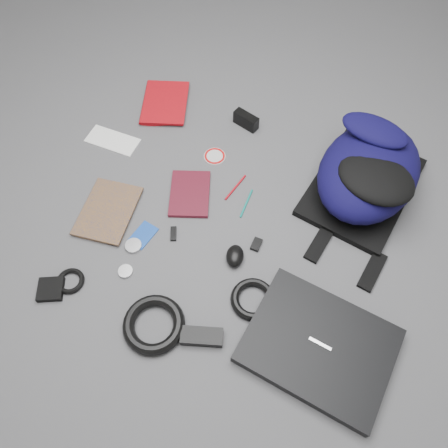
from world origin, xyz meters
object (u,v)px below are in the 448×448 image
(compact_camera, at_px, (246,120))
(dvd_case, at_px, (190,194))
(laptop, at_px, (319,346))
(backpack, at_px, (369,171))
(pouch, at_px, (51,289))
(power_brick, at_px, (202,337))
(comic_book, at_px, (85,206))
(textbook_red, at_px, (143,102))
(mouse, at_px, (235,256))

(compact_camera, bearing_deg, dvd_case, -83.08)
(laptop, bearing_deg, backpack, 98.32)
(laptop, distance_m, pouch, 0.82)
(compact_camera, relative_size, power_brick, 0.81)
(laptop, height_order, dvd_case, laptop)
(compact_camera, bearing_deg, pouch, -93.18)
(laptop, distance_m, comic_book, 0.89)
(compact_camera, relative_size, pouch, 1.30)
(backpack, relative_size, pouch, 6.47)
(compact_camera, distance_m, pouch, 0.93)
(textbook_red, bearing_deg, pouch, -101.65)
(laptop, bearing_deg, comic_book, 176.47)
(mouse, bearing_deg, compact_camera, 92.23)
(dvd_case, bearing_deg, pouch, -137.38)
(dvd_case, relative_size, power_brick, 1.56)
(comic_book, bearing_deg, power_brick, -32.93)
(laptop, xyz_separation_m, mouse, (-0.32, 0.19, 0.00))
(laptop, bearing_deg, compact_camera, 131.37)
(textbook_red, xyz_separation_m, pouch, (0.06, -0.83, -0.00))
(compact_camera, bearing_deg, mouse, -56.14)
(laptop, xyz_separation_m, compact_camera, (-0.46, 0.76, 0.01))
(dvd_case, xyz_separation_m, mouse, (0.23, -0.19, 0.01))
(mouse, relative_size, pouch, 1.04)
(compact_camera, xyz_separation_m, pouch, (-0.36, -0.85, -0.02))
(laptop, height_order, comic_book, laptop)
(comic_book, relative_size, compact_camera, 2.39)
(backpack, distance_m, pouch, 1.09)
(backpack, distance_m, comic_book, 0.97)
(dvd_case, bearing_deg, textbook_red, 116.63)
(dvd_case, height_order, power_brick, power_brick)
(mouse, height_order, power_brick, mouse)
(textbook_red, distance_m, pouch, 0.83)
(textbook_red, relative_size, power_brick, 1.94)
(laptop, height_order, power_brick, laptop)
(dvd_case, distance_m, mouse, 0.29)
(backpack, bearing_deg, mouse, -116.28)
(backpack, bearing_deg, pouch, -127.10)
(textbook_red, distance_m, mouse, 0.78)
(pouch, bearing_deg, comic_book, 99.06)
(laptop, distance_m, dvd_case, 0.66)
(laptop, relative_size, compact_camera, 4.06)
(comic_book, distance_m, power_brick, 0.62)
(mouse, bearing_deg, pouch, -162.01)
(laptop, bearing_deg, textbook_red, 150.61)
(compact_camera, relative_size, mouse, 1.26)
(backpack, height_order, power_brick, backpack)
(backpack, height_order, laptop, backpack)
(textbook_red, distance_m, dvd_case, 0.49)
(textbook_red, height_order, compact_camera, compact_camera)
(power_brick, relative_size, pouch, 1.60)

